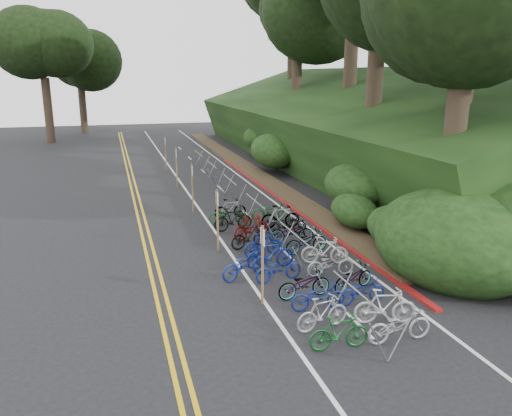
{
  "coord_description": "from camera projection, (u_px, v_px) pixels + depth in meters",
  "views": [
    {
      "loc": [
        -3.17,
        -13.24,
        6.72
      ],
      "look_at": [
        2.52,
        6.24,
        1.3
      ],
      "focal_mm": 35.0,
      "sensor_mm": 36.0,
      "label": 1
    }
  ],
  "objects": [
    {
      "name": "ground",
      "position": [
        234.0,
        308.0,
        14.87
      ],
      "size": [
        120.0,
        120.0,
        0.0
      ],
      "primitive_type": "plane",
      "color": "black",
      "rests_on": "ground"
    },
    {
      "name": "signposts_rest",
      "position": [
        184.0,
        174.0,
        27.65
      ],
      "size": [
        0.08,
        18.4,
        2.5
      ],
      "color": "brown",
      "rests_on": "ground"
    },
    {
      "name": "embankment",
      "position": [
        346.0,
        136.0,
        35.37
      ],
      "size": [
        14.3,
        48.14,
        9.11
      ],
      "color": "black",
      "rests_on": "ground"
    },
    {
      "name": "signpost_near",
      "position": [
        262.0,
        260.0,
        14.78
      ],
      "size": [
        0.08,
        0.4,
        2.48
      ],
      "color": "brown",
      "rests_on": "ground"
    },
    {
      "name": "bike_valet",
      "position": [
        290.0,
        249.0,
        18.52
      ],
      "size": [
        3.35,
        14.25,
        1.08
      ],
      "color": "#144C1E",
      "rests_on": "ground"
    },
    {
      "name": "bike_rack_front",
      "position": [
        359.0,
        303.0,
        13.24
      ],
      "size": [
        1.14,
        3.25,
        1.16
      ],
      "color": "gray",
      "rests_on": "ground"
    },
    {
      "name": "road_markings",
      "position": [
        197.0,
        217.0,
        24.4
      ],
      "size": [
        7.47,
        80.0,
        0.01
      ],
      "color": "gold",
      "rests_on": "ground"
    },
    {
      "name": "bike_front",
      "position": [
        245.0,
        264.0,
        16.97
      ],
      "size": [
        1.33,
        2.01,
        1.0
      ],
      "primitive_type": "imported",
      "rotation": [
        0.0,
        0.0,
        1.95
      ],
      "color": "navy",
      "rests_on": "ground"
    },
    {
      "name": "red_curb",
      "position": [
        282.0,
        200.0,
        27.53
      ],
      "size": [
        0.25,
        28.0,
        0.1
      ],
      "primitive_type": "cube",
      "color": "maroon",
      "rests_on": "ground"
    },
    {
      "name": "bike_racks_rest",
      "position": [
        230.0,
        185.0,
        27.52
      ],
      "size": [
        1.14,
        23.0,
        1.17
      ],
      "color": "gray",
      "rests_on": "ground"
    }
  ]
}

